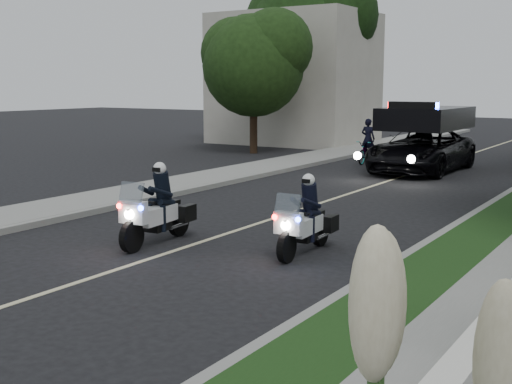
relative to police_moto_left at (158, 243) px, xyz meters
The scene contains 14 objects.
ground 3.99m from the police_moto_left, 80.05° to the right, with size 120.00×120.00×0.00m, color black.
curb_right 7.73m from the police_moto_left, 51.75° to the left, with size 0.20×60.00×0.15m, color gray.
grass_verge 8.19m from the police_moto_left, 47.90° to the left, with size 1.20×60.00×0.16m, color #193814.
curb_left 6.97m from the police_moto_left, 119.32° to the left, with size 0.20×60.00×0.15m, color gray.
sidewalk_left 7.57m from the police_moto_left, 126.60° to the left, with size 2.00×60.00×0.16m, color gray.
building_far 24.21m from the police_moto_left, 112.87° to the left, with size 8.00×6.00×7.00m, color #A8A396.
lane_marking 6.11m from the police_moto_left, 83.53° to the left, with size 0.12×50.00×0.01m, color #BFB78C.
police_moto_left is the anchor object (origin of this frame).
police_moto_right 3.08m from the police_moto_left, 17.54° to the left, with size 0.64×1.82×1.55m, color silver, non-canonical shape.
police_suv 13.89m from the police_moto_left, 86.71° to the left, with size 2.67×5.76×2.80m, color black.
bicycle 15.29m from the police_moto_left, 97.14° to the left, with size 0.62×1.78×0.93m, color black.
cyclist 15.29m from the police_moto_left, 97.14° to the left, with size 0.59×0.39×1.64m, color black.
tree_left_near 17.93m from the police_moto_left, 116.67° to the left, with size 4.74×4.74×7.90m, color #1E3B13, non-canonical shape.
tree_left_far 24.04m from the police_moto_left, 111.25° to the left, with size 6.62×6.62×11.04m, color black, non-canonical shape.
Camera 1 is at (8.16, -6.07, 3.24)m, focal length 46.30 mm.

